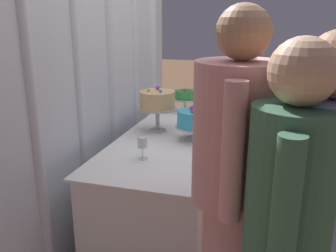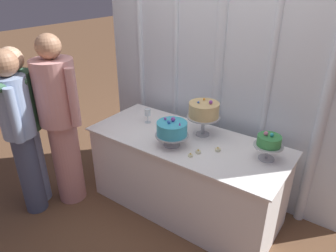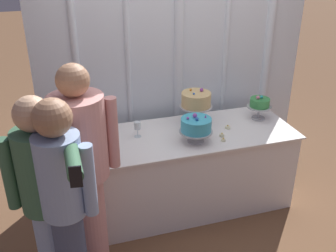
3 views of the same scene
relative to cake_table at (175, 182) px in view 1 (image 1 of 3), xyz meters
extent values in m
plane|color=brown|center=(0.00, -0.10, -0.39)|extent=(24.00, 24.00, 0.00)
cube|color=silver|center=(0.00, 0.54, 1.01)|extent=(2.71, 0.04, 2.82)
cylinder|color=silver|center=(-0.96, 0.52, 1.01)|extent=(0.06, 0.06, 2.82)
cylinder|color=silver|center=(-0.48, 0.52, 1.01)|extent=(0.05, 0.05, 2.82)
cylinder|color=silver|center=(0.02, 0.52, 1.01)|extent=(0.10, 0.10, 2.82)
cylinder|color=silver|center=(0.51, 0.52, 1.01)|extent=(0.06, 0.06, 2.82)
cylinder|color=silver|center=(0.99, 0.52, 1.01)|extent=(0.09, 0.09, 2.82)
cube|color=white|center=(0.00, 0.00, -0.01)|extent=(1.81, 0.74, 0.77)
cube|color=white|center=(0.00, 0.00, 0.39)|extent=(1.86, 0.79, 0.01)
cylinder|color=#B2B2B7|center=(-0.05, -0.17, 0.40)|extent=(0.15, 0.15, 0.01)
cylinder|color=#B2B2B7|center=(-0.05, -0.17, 0.45)|extent=(0.03, 0.03, 0.08)
cylinder|color=#B2B2B7|center=(-0.05, -0.17, 0.49)|extent=(0.29, 0.29, 0.01)
cylinder|color=#3DB2D1|center=(-0.05, -0.17, 0.56)|extent=(0.27, 0.27, 0.12)
cone|color=purple|center=(0.03, -0.17, 0.63)|extent=(0.02, 0.02, 0.03)
sphere|color=purple|center=(-0.05, -0.14, 0.63)|extent=(0.04, 0.04, 0.04)
sphere|color=purple|center=(-0.12, -0.16, 0.63)|extent=(0.02, 0.02, 0.02)
sphere|color=blue|center=(-0.06, -0.20, 0.63)|extent=(0.03, 0.03, 0.03)
cylinder|color=#B2B2B7|center=(0.07, 0.16, 0.40)|extent=(0.13, 0.13, 0.01)
cylinder|color=#B2B2B7|center=(0.07, 0.16, 0.49)|extent=(0.03, 0.03, 0.17)
cylinder|color=#B2B2B7|center=(0.07, 0.16, 0.58)|extent=(0.31, 0.31, 0.01)
cylinder|color=#DBB775|center=(0.07, 0.16, 0.65)|extent=(0.28, 0.28, 0.13)
sphere|color=purple|center=(0.13, 0.18, 0.73)|extent=(0.03, 0.03, 0.03)
sphere|color=orange|center=(0.04, 0.22, 0.73)|extent=(0.02, 0.02, 0.02)
sphere|color=blue|center=(0.04, 0.13, 0.72)|extent=(0.02, 0.02, 0.02)
cylinder|color=#B2B2B7|center=(0.71, 0.10, 0.40)|extent=(0.13, 0.13, 0.01)
cylinder|color=#B2B2B7|center=(0.71, 0.10, 0.46)|extent=(0.02, 0.02, 0.11)
cylinder|color=#B2B2B7|center=(0.71, 0.10, 0.52)|extent=(0.24, 0.24, 0.01)
cylinder|color=#388E47|center=(0.71, 0.10, 0.56)|extent=(0.19, 0.19, 0.08)
sphere|color=#2DB2B7|center=(0.73, 0.10, 0.62)|extent=(0.03, 0.03, 0.03)
sphere|color=pink|center=(0.68, 0.09, 0.62)|extent=(0.04, 0.04, 0.04)
cylinder|color=silver|center=(-0.52, 0.07, 0.39)|extent=(0.06, 0.06, 0.00)
cylinder|color=silver|center=(-0.52, 0.07, 0.43)|extent=(0.01, 0.01, 0.08)
cylinder|color=silver|center=(-0.52, 0.07, 0.51)|extent=(0.06, 0.06, 0.07)
cylinder|color=beige|center=(0.19, -0.23, 0.40)|extent=(0.04, 0.04, 0.02)
sphere|color=#F9CC4C|center=(0.19, -0.23, 0.42)|extent=(0.01, 0.01, 0.01)
cylinder|color=beige|center=(0.21, -0.15, 0.40)|extent=(0.05, 0.05, 0.02)
sphere|color=#F9CC4C|center=(0.21, -0.15, 0.42)|extent=(0.01, 0.01, 0.01)
cylinder|color=beige|center=(0.33, -0.02, 0.40)|extent=(0.05, 0.05, 0.02)
sphere|color=#F9CC4C|center=(0.33, -0.02, 0.42)|extent=(0.01, 0.01, 0.01)
cylinder|color=#D6938E|center=(-1.06, -0.56, 0.79)|extent=(0.39, 0.39, 0.60)
sphere|color=#A37556|center=(-1.06, -0.56, 1.20)|extent=(0.22, 0.22, 0.22)
cylinder|color=#D6938E|center=(-1.29, -0.57, 0.79)|extent=(0.08, 0.08, 0.53)
cylinder|color=#D6938E|center=(-0.83, -0.56, 0.79)|extent=(0.08, 0.08, 0.53)
cylinder|color=#3D6B4C|center=(-1.33, -0.77, 0.71)|extent=(0.34, 0.34, 0.56)
sphere|color=tan|center=(-1.33, -0.77, 1.10)|extent=(0.22, 0.22, 0.22)
cube|color=#664C84|center=(-1.33, -0.91, 0.73)|extent=(0.04, 0.01, 0.36)
cylinder|color=#3D6B4C|center=(-1.52, -0.75, 0.70)|extent=(0.08, 0.08, 0.49)
cylinder|color=#93ADD6|center=(-1.21, -0.89, 0.72)|extent=(0.39, 0.39, 0.55)
cylinder|color=#93ADD6|center=(-1.37, -0.80, 0.71)|extent=(0.08, 0.08, 0.48)
camera|label=1|loc=(-2.52, -0.68, 1.25)|focal=38.37mm
camera|label=2|loc=(1.32, -2.12, 1.76)|focal=33.11mm
camera|label=3|loc=(-1.18, -3.00, 2.04)|focal=41.99mm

